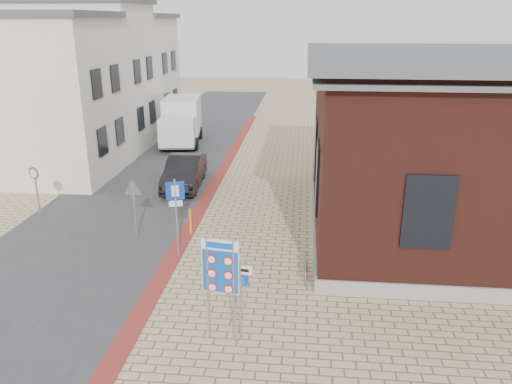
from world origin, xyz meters
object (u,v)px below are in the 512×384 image
at_px(border_sign, 220,269).
at_px(parking_sign, 176,204).
at_px(essen_sign, 241,289).
at_px(bollard, 190,222).
at_px(box_truck, 181,121).
at_px(sedan, 184,172).

distance_m(border_sign, parking_sign, 5.10).
xyz_separation_m(border_sign, essen_sign, (0.50, 0.00, -0.53)).
height_order(essen_sign, bollard, essen_sign).
distance_m(box_truck, parking_sign, 17.04).
distance_m(box_truck, border_sign, 22.03).
bearing_deg(parking_sign, border_sign, -80.67).
xyz_separation_m(box_truck, parking_sign, (3.90, -16.58, 0.45)).
relative_size(sedan, essen_sign, 2.00).
bearing_deg(box_truck, bollard, -82.24).
xyz_separation_m(box_truck, border_sign, (6.20, -21.13, 0.51)).
bearing_deg(parking_sign, sedan, 84.26).
relative_size(parking_sign, bollard, 2.72).
height_order(sedan, parking_sign, parking_sign).
bearing_deg(parking_sign, box_truck, 85.78).
bearing_deg(bollard, sedan, 105.51).
height_order(parking_sign, bollard, parking_sign).
distance_m(parking_sign, bollard, 2.43).
xyz_separation_m(border_sign, bollard, (-2.30, 6.50, -1.51)).
bearing_deg(box_truck, parking_sign, -83.92).
bearing_deg(essen_sign, sedan, 117.51).
height_order(sedan, border_sign, border_sign).
bearing_deg(bollard, box_truck, 104.91).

